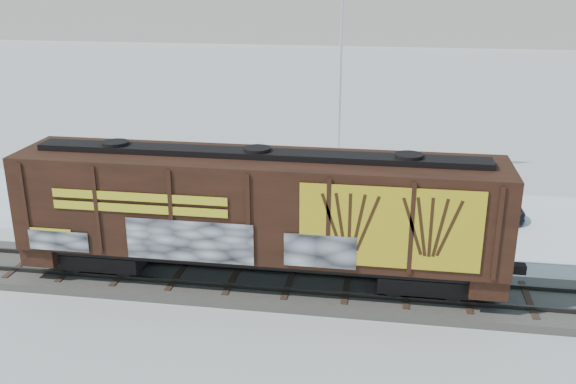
% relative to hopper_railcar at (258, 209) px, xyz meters
% --- Properties ---
extents(ground, '(500.00, 500.00, 0.00)m').
position_rel_hopper_railcar_xyz_m(ground, '(1.07, 0.01, -2.95)').
color(ground, white).
rests_on(ground, ground).
extents(rail_track, '(50.00, 3.40, 0.43)m').
position_rel_hopper_railcar_xyz_m(rail_track, '(1.07, 0.01, -2.80)').
color(rail_track, '#59544C').
rests_on(rail_track, ground).
extents(parking_strip, '(40.00, 8.00, 0.03)m').
position_rel_hopper_railcar_xyz_m(parking_strip, '(1.07, 7.51, -2.93)').
color(parking_strip, white).
rests_on(parking_strip, ground).
extents(hopper_railcar, '(16.31, 3.06, 4.54)m').
position_rel_hopper_railcar_xyz_m(hopper_railcar, '(0.00, 0.00, 0.00)').
color(hopper_railcar, black).
rests_on(hopper_railcar, rail_track).
extents(flagpole, '(2.30, 0.90, 11.45)m').
position_rel_hopper_railcar_xyz_m(flagpole, '(1.79, 12.75, 1.28)').
color(flagpole, silver).
rests_on(flagpole, ground).
extents(car_silver, '(5.16, 3.21, 1.64)m').
position_rel_hopper_railcar_xyz_m(car_silver, '(-2.71, 7.10, -2.10)').
color(car_silver, '#B8BCC0').
rests_on(car_silver, parking_strip).
extents(car_white, '(4.85, 3.37, 1.51)m').
position_rel_hopper_railcar_xyz_m(car_white, '(6.96, 8.38, -2.16)').
color(car_white, silver).
rests_on(car_white, parking_strip).
extents(car_dark, '(4.45, 1.97, 1.27)m').
position_rel_hopper_railcar_xyz_m(car_dark, '(8.16, 7.90, -2.28)').
color(car_dark, black).
rests_on(car_dark, parking_strip).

